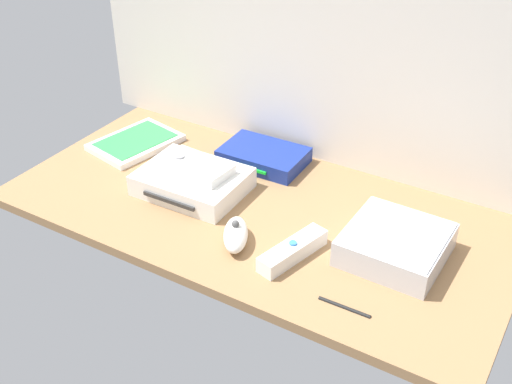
# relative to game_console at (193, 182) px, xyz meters

# --- Properties ---
(ground_plane) EXTENTS (1.00, 0.48, 0.02)m
(ground_plane) POSITION_rel_game_console_xyz_m (0.15, 0.01, -0.03)
(ground_plane) COLOR #936D47
(ground_plane) RESTS_ON ground
(back_wall) EXTENTS (1.10, 0.01, 0.64)m
(back_wall) POSITION_rel_game_console_xyz_m (0.15, 0.26, 0.30)
(back_wall) COLOR silver
(back_wall) RESTS_ON ground
(game_console) EXTENTS (0.21, 0.17, 0.04)m
(game_console) POSITION_rel_game_console_xyz_m (0.00, 0.00, 0.00)
(game_console) COLOR white
(game_console) RESTS_ON ground_plane
(mini_computer) EXTENTS (0.17, 0.17, 0.05)m
(mini_computer) POSITION_rel_game_console_xyz_m (0.43, 0.01, 0.00)
(mini_computer) COLOR silver
(mini_computer) RESTS_ON ground_plane
(game_case) EXTENTS (0.17, 0.21, 0.02)m
(game_case) POSITION_rel_game_console_xyz_m (-0.23, 0.09, -0.01)
(game_case) COLOR white
(game_case) RESTS_ON ground_plane
(network_router) EXTENTS (0.18, 0.13, 0.03)m
(network_router) POSITION_rel_game_console_xyz_m (0.07, 0.17, -0.00)
(network_router) COLOR navy
(network_router) RESTS_ON ground_plane
(remote_wand) EXTENTS (0.07, 0.15, 0.03)m
(remote_wand) POSITION_rel_game_console_xyz_m (0.28, -0.09, -0.01)
(remote_wand) COLOR white
(remote_wand) RESTS_ON ground_plane
(remote_nunchuk) EXTENTS (0.09, 0.11, 0.05)m
(remote_nunchuk) POSITION_rel_game_console_xyz_m (0.17, -0.10, -0.00)
(remote_nunchuk) COLOR white
(remote_nunchuk) RESTS_ON ground_plane
(remote_classic_pad) EXTENTS (0.15, 0.09, 0.02)m
(remote_classic_pad) POSITION_rel_game_console_xyz_m (0.00, 0.01, 0.03)
(remote_classic_pad) COLOR white
(remote_classic_pad) RESTS_ON game_console
(stylus_pen) EXTENTS (0.09, 0.01, 0.01)m
(stylus_pen) POSITION_rel_game_console_xyz_m (0.41, -0.16, -0.02)
(stylus_pen) COLOR black
(stylus_pen) RESTS_ON ground_plane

